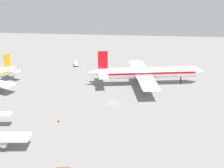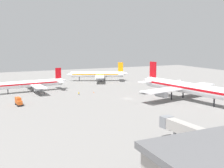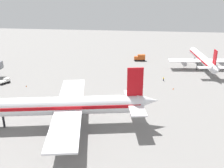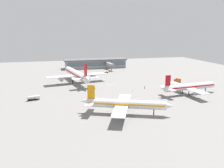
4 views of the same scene
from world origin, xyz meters
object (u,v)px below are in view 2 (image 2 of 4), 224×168
at_px(safety_cone_near_gate, 94,92).
at_px(safety_cone_mid_apron, 163,119).
at_px(airplane_distant, 32,84).
at_px(ground_crew_worker, 79,94).
at_px(airplane_taxiing, 183,87).
at_px(airplane_at_gate, 98,74).
at_px(catering_truck, 19,101).
at_px(pushback_tractor, 175,127).
at_px(fuel_truck, 177,82).

height_order(safety_cone_near_gate, safety_cone_mid_apron, same).
relative_size(airplane_distant, ground_crew_worker, 24.23).
distance_m(airplane_taxiing, ground_crew_worker, 50.87).
bearing_deg(safety_cone_mid_apron, airplane_at_gate, 81.69).
height_order(catering_truck, safety_cone_mid_apron, catering_truck).
bearing_deg(catering_truck, safety_cone_near_gate, 101.48).
bearing_deg(catering_truck, airplane_taxiing, 66.57).
height_order(airplane_distant, safety_cone_near_gate, airplane_distant).
bearing_deg(safety_cone_mid_apron, airplane_taxiing, 40.41).
bearing_deg(airplane_taxiing, airplane_at_gate, 179.90).
bearing_deg(airplane_distant, airplane_taxiing, 135.18).
bearing_deg(airplane_distant, pushback_tractor, 104.67).
xyz_separation_m(catering_truck, safety_cone_mid_apron, (42.84, -43.47, -1.40)).
bearing_deg(fuel_truck, catering_truck, -3.96).
xyz_separation_m(catering_truck, safety_cone_near_gate, (38.96, 13.37, -1.40)).
bearing_deg(fuel_truck, safety_cone_near_gate, -9.33).
xyz_separation_m(ground_crew_worker, safety_cone_mid_apron, (13.06, -53.71, -0.55)).
relative_size(fuel_truck, safety_cone_near_gate, 10.96).
xyz_separation_m(airplane_at_gate, ground_crew_worker, (-27.07, -42.26, -3.83)).
distance_m(airplane_at_gate, safety_cone_near_gate, 43.24).
height_order(pushback_tractor, catering_truck, catering_truck).
relative_size(airplane_taxiing, safety_cone_near_gate, 90.30).
bearing_deg(airplane_at_gate, airplane_distant, 48.87).
height_order(pushback_tractor, safety_cone_near_gate, pushback_tractor).
bearing_deg(ground_crew_worker, safety_cone_near_gate, -58.45).
bearing_deg(airplane_distant, airplane_at_gate, -159.54).
height_order(pushback_tractor, ground_crew_worker, pushback_tractor).
relative_size(catering_truck, ground_crew_worker, 3.47).
distance_m(airplane_distant, fuel_truck, 89.14).
distance_m(safety_cone_near_gate, safety_cone_mid_apron, 56.97).
bearing_deg(airplane_distant, catering_truck, 66.39).
xyz_separation_m(airplane_taxiing, safety_cone_mid_apron, (-27.44, -23.36, -5.72)).
bearing_deg(safety_cone_near_gate, catering_truck, -161.06).
distance_m(airplane_at_gate, pushback_tractor, 107.46).
height_order(airplane_at_gate, fuel_truck, airplane_at_gate).
bearing_deg(airplane_taxiing, pushback_tractor, -52.50).
distance_m(airplane_distant, catering_truck, 31.25).
distance_m(pushback_tractor, safety_cone_mid_apron, 10.49).
xyz_separation_m(airplane_at_gate, fuel_truck, (41.35, -33.12, -3.30)).
bearing_deg(ground_crew_worker, airplane_distant, 58.83).
height_order(airplane_taxiing, safety_cone_near_gate, airplane_taxiing).
distance_m(airplane_at_gate, airplane_taxiing, 73.85).
height_order(airplane_at_gate, pushback_tractor, airplane_at_gate).
height_order(fuel_truck, pushback_tractor, fuel_truck).
bearing_deg(safety_cone_near_gate, airplane_distant, 151.03).
bearing_deg(ground_crew_worker, safety_cone_mid_apron, -153.60).
bearing_deg(fuel_truck, safety_cone_mid_apron, 33.50).
relative_size(fuel_truck, pushback_tractor, 1.37).
xyz_separation_m(pushback_tractor, catering_truck, (-40.20, 53.60, 0.73)).
relative_size(ground_crew_worker, safety_cone_mid_apron, 2.78).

